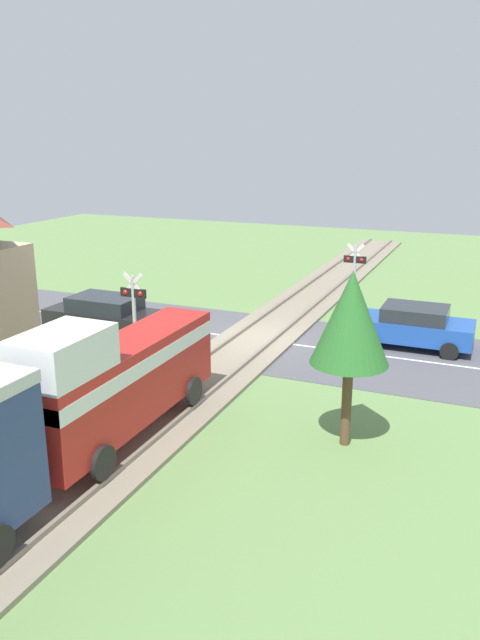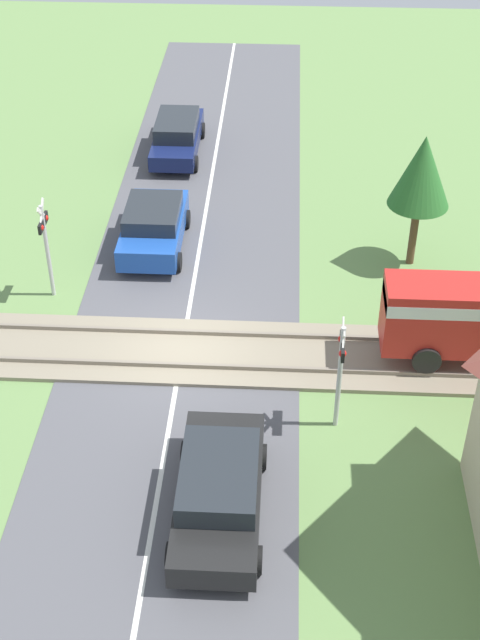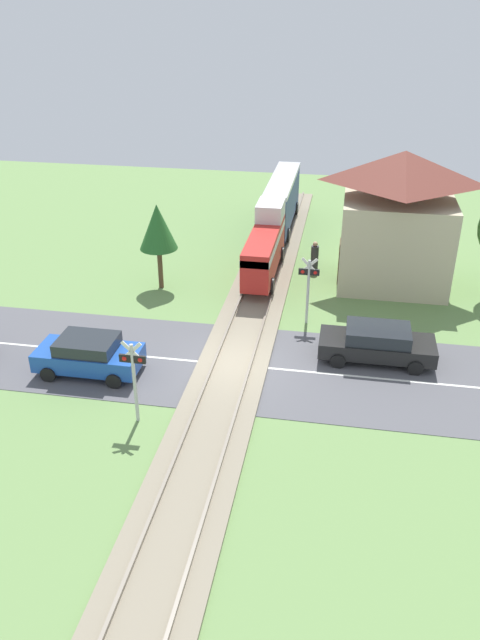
{
  "view_description": "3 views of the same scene",
  "coord_description": "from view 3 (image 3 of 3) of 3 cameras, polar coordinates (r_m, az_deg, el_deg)",
  "views": [
    {
      "loc": [
        -7.87,
        20.19,
        7.13
      ],
      "look_at": [
        0.0,
        1.59,
        1.2
      ],
      "focal_mm": 35.0,
      "sensor_mm": 36.0,
      "label": 1
    },
    {
      "loc": [
        18.72,
        2.62,
        15.28
      ],
      "look_at": [
        0.0,
        1.59,
        1.2
      ],
      "focal_mm": 50.0,
      "sensor_mm": 36.0,
      "label": 2
    },
    {
      "loc": [
        3.94,
        -20.63,
        13.03
      ],
      "look_at": [
        0.0,
        1.59,
        1.2
      ],
      "focal_mm": 35.0,
      "sensor_mm": 36.0,
      "label": 3
    }
  ],
  "objects": [
    {
      "name": "tree_roadside_hedge",
      "position": [
        30.32,
        -7.54,
        8.4
      ],
      "size": [
        1.84,
        1.84,
        4.28
      ],
      "color": "brown",
      "rests_on": "ground_plane"
    },
    {
      "name": "train",
      "position": [
        35.65,
        3.25,
        9.37
      ],
      "size": [
        1.58,
        15.01,
        3.18
      ],
      "color": "red",
      "rests_on": "track_bed"
    },
    {
      "name": "pedestrian_by_station",
      "position": [
        33.14,
        6.83,
        5.69
      ],
      "size": [
        0.4,
        0.4,
        1.62
      ],
      "color": "#333338",
      "rests_on": "ground_plane"
    },
    {
      "name": "track_bed",
      "position": [
        24.68,
        -0.65,
        -4.02
      ],
      "size": [
        2.8,
        48.0,
        0.24
      ],
      "color": "gray",
      "rests_on": "ground_plane"
    },
    {
      "name": "crossing_signal_east_approach",
      "position": [
        27.11,
        6.28,
        3.48
      ],
      "size": [
        0.9,
        0.18,
        3.12
      ],
      "color": "#B7B7B7",
      "rests_on": "ground_plane"
    },
    {
      "name": "car_near_crossing",
      "position": [
        24.59,
        -13.67,
        -3.07
      ],
      "size": [
        3.99,
        2.0,
        1.49
      ],
      "color": "#1E4CA8",
      "rests_on": "ground_plane"
    },
    {
      "name": "station_building",
      "position": [
        31.38,
        14.2,
        8.68
      ],
      "size": [
        5.65,
        4.55,
        6.67
      ],
      "color": "#C6B793",
      "rests_on": "ground_plane"
    },
    {
      "name": "ground_plane",
      "position": [
        24.72,
        -0.65,
        -4.15
      ],
      "size": [
        60.0,
        60.0,
        0.0
      ],
      "primitive_type": "plane",
      "color": "#66894C"
    },
    {
      "name": "crossing_signal_west_approach",
      "position": [
        20.91,
        -9.7,
        -4.62
      ],
      "size": [
        0.9,
        0.18,
        3.12
      ],
      "color": "#B7B7B7",
      "rests_on": "ground_plane"
    },
    {
      "name": "road_surface",
      "position": [
        24.71,
        -0.65,
        -4.13
      ],
      "size": [
        48.0,
        6.4,
        0.02
      ],
      "color": "#515156",
      "rests_on": "ground_plane"
    },
    {
      "name": "car_far_side",
      "position": [
        25.3,
        12.42,
        -2.05
      ],
      "size": [
        4.54,
        1.99,
        1.45
      ],
      "color": "black",
      "rests_on": "ground_plane"
    }
  ]
}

